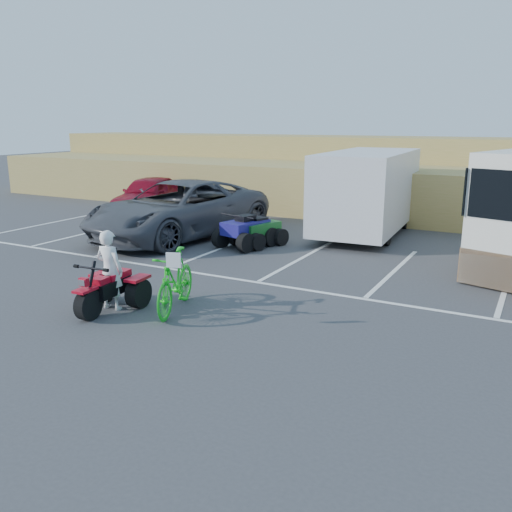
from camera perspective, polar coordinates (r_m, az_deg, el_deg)
The scene contains 11 objects.
ground at distance 11.31m, azimuth -5.67°, elevation -5.89°, with size 100.00×100.00×0.00m, color #3B3B3E.
parking_stripes at distance 14.36m, azimuth 6.31°, elevation -1.54°, with size 28.00×5.16×0.01m.
grass_embankment at distance 25.12m, azimuth 14.50°, elevation 8.08°, with size 40.00×8.50×3.10m.
red_trike_atv at distance 11.75m, azimuth -15.34°, elevation -5.57°, with size 1.23×1.64×1.06m, color #B00A1B, non-canonical shape.
rider at distance 11.61m, azimuth -15.14°, elevation -1.43°, with size 0.61×0.40×1.69m, color white.
green_dirt_bike at distance 11.28m, azimuth -8.48°, elevation -2.62°, with size 0.60×2.13×1.28m, color #14BF19.
grey_pickup at distance 18.48m, azimuth -8.14°, elevation 4.88°, with size 3.14×6.80×1.89m, color #45464C.
red_car at distance 23.68m, azimuth -11.20°, elevation 6.36°, with size 1.85×4.61×1.57m, color maroon.
cargo_trailer at distance 19.10m, azimuth 11.67°, elevation 6.81°, with size 2.77×6.20×2.83m.
quad_atv_blue at distance 17.00m, azimuth -1.10°, elevation 0.97°, with size 1.28×1.72×1.12m, color navy, non-canonical shape.
quad_atv_green at distance 17.17m, azimuth 0.29°, elevation 1.11°, with size 1.15×1.55×1.01m, color #14591D, non-canonical shape.
Camera 1 is at (5.99, -8.79, 3.84)m, focal length 38.00 mm.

